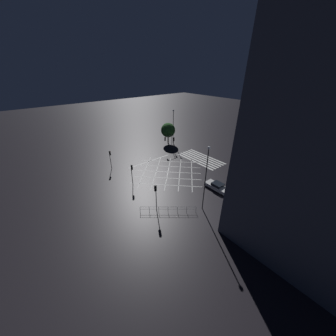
{
  "coord_description": "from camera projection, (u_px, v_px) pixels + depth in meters",
  "views": [
    {
      "loc": [
        -26.17,
        21.49,
        19.16
      ],
      "look_at": [
        0.0,
        0.0,
        0.92
      ],
      "focal_mm": 20.0,
      "sensor_mm": 36.0,
      "label": 1
    }
  ],
  "objects": [
    {
      "name": "ground_plane",
      "position": [
        168.0,
        172.0,
        38.9
      ],
      "size": [
        200.0,
        200.0,
        0.0
      ],
      "primitive_type": "plane",
      "color": "black"
    },
    {
      "name": "road_markings",
      "position": [
        187.0,
        163.0,
        42.55
      ],
      "size": [
        16.6,
        20.9,
        0.01
      ],
      "color": "silver",
      "rests_on": "ground_plane"
    },
    {
      "name": "traffic_light_se_main",
      "position": [
        174.0,
        141.0,
        47.47
      ],
      "size": [
        0.39,
        0.36,
        3.66
      ],
      "rotation": [
        0.0,
        0.0,
        3.14
      ],
      "color": "black",
      "rests_on": "ground_plane"
    },
    {
      "name": "traffic_light_se_cross",
      "position": [
        168.0,
        140.0,
        46.78
      ],
      "size": [
        0.36,
        2.46,
        4.24
      ],
      "rotation": [
        0.0,
        0.0,
        1.57
      ],
      "color": "black",
      "rests_on": "ground_plane"
    },
    {
      "name": "traffic_light_median_north",
      "position": [
        132.0,
        171.0,
        33.48
      ],
      "size": [
        0.36,
        0.39,
        4.02
      ],
      "rotation": [
        0.0,
        0.0,
        -1.57
      ],
      "color": "black",
      "rests_on": "ground_plane"
    },
    {
      "name": "traffic_light_ne_cross",
      "position": [
        110.0,
        156.0,
        38.9
      ],
      "size": [
        0.36,
        0.39,
        4.05
      ],
      "rotation": [
        0.0,
        0.0,
        -1.57
      ],
      "color": "black",
      "rests_on": "ground_plane"
    },
    {
      "name": "traffic_light_nw_main",
      "position": [
        156.0,
        193.0,
        27.08
      ],
      "size": [
        0.39,
        0.36,
        4.43
      ],
      "color": "black",
      "rests_on": "ground_plane"
    },
    {
      "name": "street_lamp_east",
      "position": [
        173.0,
        122.0,
        51.12
      ],
      "size": [
        0.46,
        0.46,
        9.29
      ],
      "color": "black",
      "rests_on": "ground_plane"
    },
    {
      "name": "street_lamp_west",
      "position": [
        206.0,
        173.0,
        25.86
      ],
      "size": [
        0.41,
        0.41,
        10.25
      ],
      "color": "black",
      "rests_on": "ground_plane"
    },
    {
      "name": "street_tree_near",
      "position": [
        252.0,
        159.0,
        36.26
      ],
      "size": [
        3.17,
        3.17,
        5.12
      ],
      "color": "brown",
      "rests_on": "ground_plane"
    },
    {
      "name": "street_tree_far",
      "position": [
        168.0,
        130.0,
        52.0
      ],
      "size": [
        3.96,
        3.96,
        5.77
      ],
      "color": "brown",
      "rests_on": "ground_plane"
    },
    {
      "name": "waiting_car",
      "position": [
        217.0,
        186.0,
        33.13
      ],
      "size": [
        4.37,
        1.8,
        1.27
      ],
      "color": "silver",
      "rests_on": "ground_plane"
    },
    {
      "name": "pedestrian_railing",
      "position": [
        168.0,
        209.0,
        27.77
      ],
      "size": [
        5.34,
        6.49,
        1.05
      ],
      "rotation": [
        0.0,
        0.0,
        -2.26
      ],
      "color": "gray",
      "rests_on": "ground_plane"
    }
  ]
}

